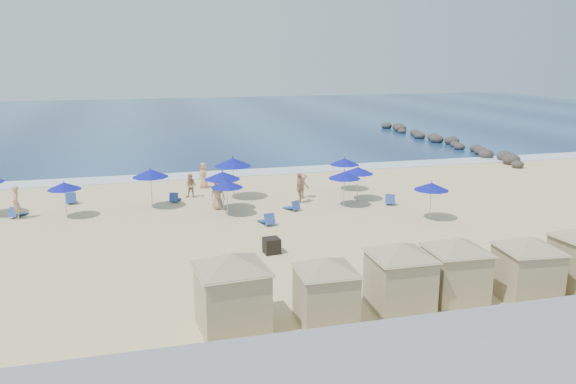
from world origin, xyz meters
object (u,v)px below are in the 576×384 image
(umbrella_5, at_px, (233,162))
(cabana_0, at_px, (232,282))
(cabana_4, at_px, (528,260))
(beachgoer_0, at_px, (16,203))
(rock_jetty, at_px, (442,140))
(cabana_2, at_px, (400,267))
(beachgoer_3, at_px, (303,186))
(cabana_3, at_px, (456,261))
(umbrella_4, at_px, (227,184))
(cabana_1, at_px, (326,282))
(trash_bin, at_px, (272,246))
(umbrella_1, at_px, (64,186))
(umbrella_9, at_px, (431,186))
(beachgoer_5, at_px, (218,195))
(umbrella_2, at_px, (150,173))
(umbrella_8, at_px, (358,170))
(umbrella_3, at_px, (222,175))
(umbrella_6, at_px, (344,175))
(beachgoer_1, at_px, (191,186))
(umbrella_7, at_px, (345,162))
(beachgoer_4, at_px, (204,175))
(beachgoer_2, at_px, (300,188))

(umbrella_5, bearing_deg, cabana_0, -99.66)
(cabana_4, distance_m, beachgoer_0, 26.02)
(rock_jetty, distance_m, cabana_2, 40.25)
(rock_jetty, bearing_deg, beachgoer_3, -138.36)
(cabana_3, distance_m, umbrella_4, 14.75)
(cabana_1, relative_size, beachgoer_0, 2.19)
(cabana_4, bearing_deg, cabana_3, 168.13)
(trash_bin, xyz_separation_m, umbrella_1, (-9.73, 8.55, 1.47))
(trash_bin, relative_size, cabana_3, 0.17)
(umbrella_1, height_order, beachgoer_3, umbrella_1)
(umbrella_5, distance_m, umbrella_9, 12.18)
(cabana_0, bearing_deg, cabana_2, -0.05)
(cabana_0, height_order, beachgoer_5, cabana_0)
(cabana_4, distance_m, umbrella_2, 21.17)
(cabana_0, height_order, umbrella_5, cabana_0)
(cabana_1, xyz_separation_m, umbrella_8, (7.19, 15.07, 0.46))
(cabana_4, bearing_deg, umbrella_3, 121.09)
(umbrella_2, relative_size, umbrella_3, 1.01)
(rock_jetty, height_order, umbrella_3, umbrella_3)
(cabana_2, bearing_deg, umbrella_1, 129.78)
(cabana_3, xyz_separation_m, umbrella_6, (0.69, 13.46, 0.41))
(cabana_2, height_order, beachgoer_5, cabana_2)
(umbrella_3, distance_m, beachgoer_1, 4.05)
(umbrella_7, bearing_deg, umbrella_2, -174.23)
(cabana_3, height_order, umbrella_9, cabana_3)
(umbrella_5, relative_size, beachgoer_0, 1.47)
(umbrella_1, distance_m, beachgoer_4, 9.89)
(cabana_3, relative_size, beachgoer_1, 2.73)
(beachgoer_4, bearing_deg, cabana_2, -12.09)
(cabana_0, relative_size, beachgoer_2, 2.51)
(beachgoer_5, bearing_deg, beachgoer_1, 107.63)
(umbrella_2, relative_size, beachgoer_3, 1.54)
(trash_bin, relative_size, umbrella_9, 0.33)
(umbrella_5, bearing_deg, trash_bin, -89.89)
(rock_jetty, relative_size, cabana_0, 5.74)
(umbrella_6, height_order, beachgoer_1, umbrella_6)
(umbrella_4, distance_m, umbrella_6, 7.03)
(trash_bin, relative_size, umbrella_7, 0.31)
(umbrella_1, bearing_deg, beachgoer_1, 21.37)
(umbrella_9, bearing_deg, beachgoer_2, 137.44)
(umbrella_1, xyz_separation_m, umbrella_7, (17.25, 2.17, 0.14))
(cabana_4, xyz_separation_m, beachgoer_0, (-20.35, 16.20, -0.60))
(beachgoer_2, bearing_deg, umbrella_6, 76.51)
(umbrella_5, distance_m, umbrella_6, 7.04)
(beachgoer_4, height_order, beachgoer_5, beachgoer_4)
(umbrella_8, xyz_separation_m, umbrella_9, (2.28, -5.00, -0.03))
(umbrella_8, distance_m, beachgoer_4, 10.73)
(beachgoer_5, bearing_deg, beachgoer_3, 9.37)
(umbrella_9, bearing_deg, umbrella_4, 160.81)
(umbrella_4, height_order, umbrella_6, umbrella_6)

